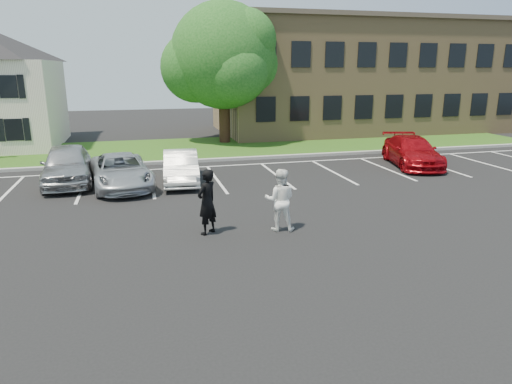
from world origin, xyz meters
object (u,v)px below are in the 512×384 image
man_white_shirt (280,200)px  tree (224,58)px  car_silver_minivan (121,171)px  car_white_sedan (181,167)px  man_black_suit (207,202)px  office_building (362,76)px  car_silver_west (67,165)px  car_red_compact (412,152)px

man_white_shirt → tree: bearing=-77.1°
car_silver_minivan → car_white_sedan: (2.46, 0.16, -0.00)m
man_black_suit → car_white_sedan: size_ratio=0.48×
office_building → man_white_shirt: bearing=-122.3°
car_silver_minivan → car_white_sedan: size_ratio=1.19×
car_silver_west → car_red_compact: size_ratio=0.97×
car_red_compact → car_silver_minivan: bearing=-162.8°
man_black_suit → car_silver_west: bearing=-98.2°
office_building → car_red_compact: bearing=-106.4°
car_silver_minivan → car_red_compact: size_ratio=0.97×
car_silver_minivan → tree: bearing=50.8°
office_building → tree: (-11.66, -4.08, 1.19)m
man_black_suit → car_red_compact: 13.47m
tree → car_silver_minivan: tree is taller
office_building → man_white_shirt: 25.02m
man_white_shirt → car_white_sedan: 7.15m
car_silver_west → car_silver_minivan: size_ratio=1.00×
man_black_suit → car_silver_west: 8.94m
car_silver_minivan → man_white_shirt: bearing=-61.6°
car_silver_west → car_red_compact: bearing=-5.7°
office_building → car_white_sedan: office_building is taller
car_red_compact → office_building: bearing=87.7°
tree → man_white_shirt: 17.54m
man_white_shirt → car_silver_west: 10.44m
man_black_suit → car_silver_west: (-4.81, 7.54, -0.16)m
car_red_compact → car_white_sedan: bearing=-162.9°
car_white_sedan → car_red_compact: (11.57, 0.61, 0.05)m
car_silver_west → office_building: bearing=28.9°
man_black_suit → car_silver_minivan: man_black_suit is taller
car_silver_west → man_black_suit: bearing=-61.7°
tree → car_silver_west: bearing=-133.2°
car_silver_minivan → car_white_sedan: 2.47m
tree → car_silver_minivan: 12.98m
office_building → man_black_suit: (-15.42, -20.74, -3.18)m
man_black_suit → car_silver_west: size_ratio=0.41×
tree → car_silver_minivan: (-6.37, -10.31, -4.68)m
man_white_shirt → car_red_compact: 11.84m
car_silver_west → man_white_shirt: bearing=-52.4°
office_building → man_white_shirt: (-13.25, -20.98, -3.21)m
car_white_sedan → tree: bearing=73.2°
office_building → car_silver_minivan: bearing=-141.4°
man_white_shirt → car_red_compact: bearing=-123.2°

